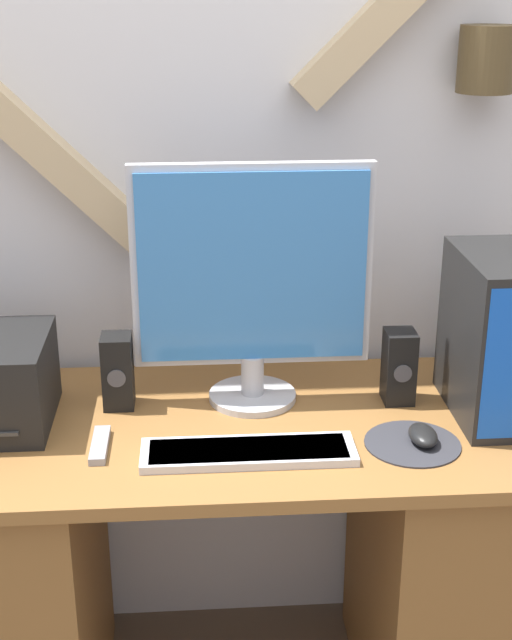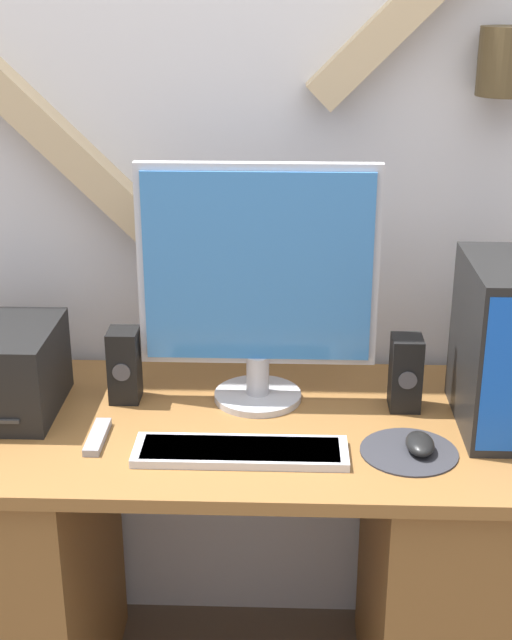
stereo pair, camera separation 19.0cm
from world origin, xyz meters
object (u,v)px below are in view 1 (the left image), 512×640
object	(u,v)px
keyboard	(248,452)
speaker_left	(118,371)
computer_tower	(499,336)
speaker_right	(399,367)
remote_control	(100,445)
monitor	(252,278)
mouse	(423,435)

from	to	relation	value
keyboard	speaker_left	size ratio (longest dim) A/B	2.56
computer_tower	speaker_right	xyz separation A→B (m)	(-0.20, 0.07, -0.10)
keyboard	computer_tower	size ratio (longest dim) A/B	1.20
computer_tower	speaker_left	bearing A→B (deg)	173.72
computer_tower	remote_control	bearing A→B (deg)	-172.99
monitor	keyboard	size ratio (longest dim) A/B	1.25
speaker_right	remote_control	world-z (taller)	speaker_right
speaker_left	monitor	bearing A→B (deg)	2.62
speaker_right	remote_control	bearing A→B (deg)	-164.99
monitor	mouse	xyz separation A→B (m)	(0.35, -0.24, -0.28)
monitor	keyboard	world-z (taller)	monitor
computer_tower	remote_control	distance (m)	0.90
speaker_right	remote_control	distance (m)	0.70
monitor	remote_control	distance (m)	0.50
mouse	computer_tower	xyz separation A→B (m)	(0.19, 0.14, 0.17)
mouse	speaker_left	distance (m)	0.70
monitor	speaker_right	distance (m)	0.40
computer_tower	keyboard	bearing A→B (deg)	-164.00
speaker_left	speaker_right	world-z (taller)	same
remote_control	monitor	bearing A→B (deg)	32.59
mouse	computer_tower	size ratio (longest dim) A/B	0.26
mouse	remote_control	world-z (taller)	mouse
monitor	mouse	size ratio (longest dim) A/B	5.76
keyboard	computer_tower	distance (m)	0.62
monitor	computer_tower	world-z (taller)	monitor
remote_control	speaker_left	bearing A→B (deg)	82.29
speaker_left	computer_tower	bearing A→B (deg)	-6.28
mouse	computer_tower	world-z (taller)	computer_tower
computer_tower	speaker_right	world-z (taller)	computer_tower
mouse	speaker_right	xyz separation A→B (m)	(-0.01, 0.21, 0.07)
monitor	speaker_right	size ratio (longest dim) A/B	3.21
mouse	speaker_left	world-z (taller)	speaker_left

